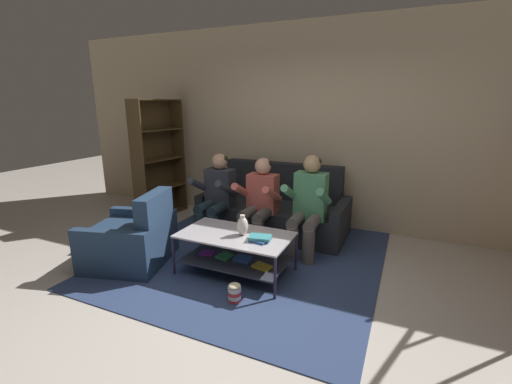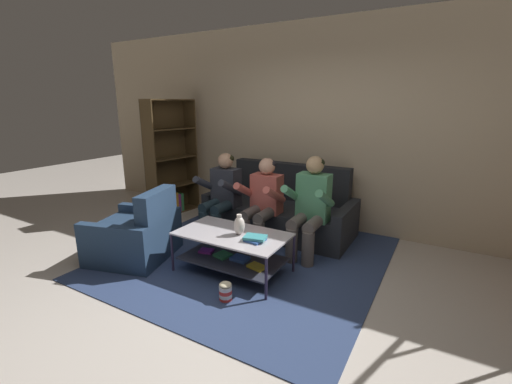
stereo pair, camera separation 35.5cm
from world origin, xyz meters
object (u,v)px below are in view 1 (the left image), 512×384
person_seated_left (216,193)px  person_seated_right (308,202)px  popcorn_tub (235,293)px  couch (275,211)px  person_seated_middle (259,199)px  armchair (132,240)px  vase (243,226)px  bookshelf (157,172)px  book_stack (260,238)px  coffee_table (235,248)px

person_seated_left → person_seated_right: 1.27m
popcorn_tub → person_seated_left: bearing=126.2°
couch → person_seated_left: 0.90m
person_seated_left → person_seated_middle: size_ratio=1.02×
popcorn_tub → armchair: bearing=170.6°
person_seated_middle → popcorn_tub: person_seated_middle is taller
person_seated_middle → person_seated_right: person_seated_right is taller
vase → couch: bearing=96.8°
vase → bookshelf: bookshelf is taller
vase → armchair: (-1.28, -0.27, -0.28)m
armchair → popcorn_tub: (1.45, -0.24, -0.19)m
popcorn_tub → vase: bearing=108.1°
person_seated_left → person_seated_middle: (0.64, -0.00, -0.01)m
book_stack → bookshelf: bookshelf is taller
vase → armchair: armchair is taller
person_seated_middle → book_stack: bearing=-65.7°
vase → bookshelf: 2.50m
coffee_table → bookshelf: size_ratio=0.64×
person_seated_middle → armchair: size_ratio=1.06×
person_seated_left → popcorn_tub: bearing=-53.8°
person_seated_left → coffee_table: bearing=-48.8°
person_seated_right → vase: size_ratio=5.41×
person_seated_middle → book_stack: 0.96m
coffee_table → popcorn_tub: size_ratio=6.42×
vase → bookshelf: size_ratio=0.12×
book_stack → popcorn_tub: 0.59m
coffee_table → popcorn_tub: bearing=-63.6°
couch → person_seated_middle: person_seated_middle is taller
coffee_table → popcorn_tub: coffee_table is taller
person_seated_left → popcorn_tub: person_seated_left is taller
person_seated_right → person_seated_middle: bearing=-179.4°
couch → person_seated_right: 0.91m
vase → popcorn_tub: (0.17, -0.51, -0.46)m
person_seated_middle → bookshelf: bookshelf is taller
vase → person_seated_right: bearing=59.7°
couch → bookshelf: bearing=-176.8°
armchair → popcorn_tub: bearing=-9.4°
couch → person_seated_left: (-0.64, -0.55, 0.32)m
book_stack → armchair: 1.53m
coffee_table → popcorn_tub: 0.60m
couch → armchair: size_ratio=1.90×
couch → coffee_table: couch is taller
person_seated_middle → popcorn_tub: (0.33, -1.32, -0.52)m
couch → book_stack: (0.39, -1.42, 0.18)m
person_seated_right → bookshelf: bookshelf is taller
person_seated_middle → couch: bearing=90.0°
person_seated_middle → person_seated_right: 0.64m
coffee_table → armchair: bearing=-167.6°
coffee_table → armchair: (-1.20, -0.26, -0.02)m
book_stack → coffee_table: bearing=170.6°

